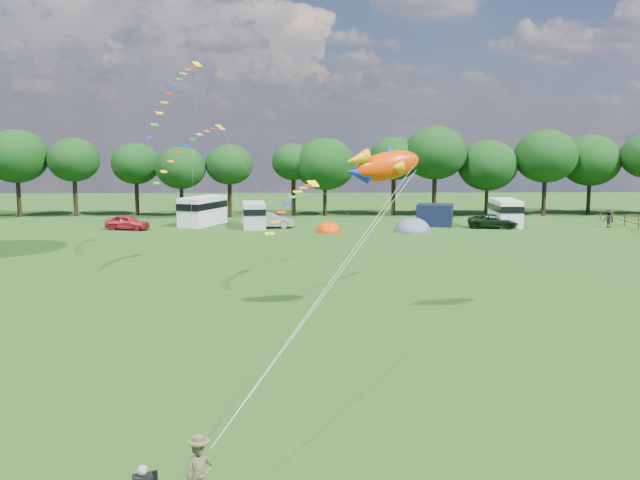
{
  "coord_description": "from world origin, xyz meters",
  "views": [
    {
      "loc": [
        -0.82,
        -26.34,
        8.95
      ],
      "look_at": [
        0.0,
        8.0,
        4.0
      ],
      "focal_mm": 40.0,
      "sensor_mm": 36.0,
      "label": 1
    }
  ],
  "objects_px": {
    "campervan_d": "(505,212)",
    "tent_orange": "(329,232)",
    "car_b": "(270,220)",
    "walker_b": "(608,219)",
    "car_d": "(493,221)",
    "tent_greyblue": "(413,231)",
    "car_a": "(127,222)",
    "fish_kite": "(382,166)",
    "campervan_b": "(203,210)",
    "campervan_c": "(254,214)",
    "kite_flyer": "(200,478)"
  },
  "relations": [
    {
      "from": "car_b",
      "to": "fish_kite",
      "type": "xyz_separation_m",
      "value": [
        7.21,
        -35.48,
        6.8
      ]
    },
    {
      "from": "tent_greyblue",
      "to": "walker_b",
      "type": "bearing_deg",
      "value": 7.35
    },
    {
      "from": "campervan_c",
      "to": "tent_greyblue",
      "type": "relative_size",
      "value": 1.35
    },
    {
      "from": "fish_kite",
      "to": "tent_greyblue",
      "type": "bearing_deg",
      "value": 63.63
    },
    {
      "from": "tent_greyblue",
      "to": "kite_flyer",
      "type": "height_order",
      "value": "kite_flyer"
    },
    {
      "from": "car_b",
      "to": "walker_b",
      "type": "relative_size",
      "value": 2.43
    },
    {
      "from": "campervan_d",
      "to": "tent_orange",
      "type": "xyz_separation_m",
      "value": [
        -18.18,
        -4.3,
        -1.44
      ]
    },
    {
      "from": "kite_flyer",
      "to": "car_b",
      "type": "bearing_deg",
      "value": 79.56
    },
    {
      "from": "campervan_c",
      "to": "campervan_b",
      "type": "bearing_deg",
      "value": 61.45
    },
    {
      "from": "campervan_c",
      "to": "fish_kite",
      "type": "distance_m",
      "value": 37.46
    },
    {
      "from": "car_d",
      "to": "walker_b",
      "type": "xyz_separation_m",
      "value": [
        11.61,
        -0.0,
        0.21
      ]
    },
    {
      "from": "campervan_c",
      "to": "fish_kite",
      "type": "height_order",
      "value": "fish_kite"
    },
    {
      "from": "campervan_d",
      "to": "tent_greyblue",
      "type": "height_order",
      "value": "campervan_d"
    },
    {
      "from": "campervan_c",
      "to": "fish_kite",
      "type": "bearing_deg",
      "value": -172.35
    },
    {
      "from": "tent_orange",
      "to": "tent_greyblue",
      "type": "bearing_deg",
      "value": -0.15
    },
    {
      "from": "tent_orange",
      "to": "campervan_d",
      "type": "bearing_deg",
      "value": 13.3
    },
    {
      "from": "tent_orange",
      "to": "kite_flyer",
      "type": "bearing_deg",
      "value": -95.49
    },
    {
      "from": "car_a",
      "to": "campervan_c",
      "type": "xyz_separation_m",
      "value": [
        12.25,
        1.49,
        0.61
      ]
    },
    {
      "from": "tent_greyblue",
      "to": "kite_flyer",
      "type": "bearing_deg",
      "value": -104.18
    },
    {
      "from": "tent_greyblue",
      "to": "walker_b",
      "type": "relative_size",
      "value": 2.19
    },
    {
      "from": "car_d",
      "to": "tent_greyblue",
      "type": "xyz_separation_m",
      "value": [
        -8.45,
        -2.59,
        -0.67
      ]
    },
    {
      "from": "tent_greyblue",
      "to": "fish_kite",
      "type": "height_order",
      "value": "fish_kite"
    },
    {
      "from": "tent_orange",
      "to": "walker_b",
      "type": "distance_m",
      "value": 28.24
    },
    {
      "from": "campervan_b",
      "to": "campervan_c",
      "type": "relative_size",
      "value": 1.22
    },
    {
      "from": "tent_greyblue",
      "to": "fish_kite",
      "type": "bearing_deg",
      "value": -101.56
    },
    {
      "from": "tent_orange",
      "to": "kite_flyer",
      "type": "relative_size",
      "value": 1.54
    },
    {
      "from": "campervan_d",
      "to": "tent_orange",
      "type": "distance_m",
      "value": 18.74
    },
    {
      "from": "car_d",
      "to": "tent_greyblue",
      "type": "height_order",
      "value": "car_d"
    },
    {
      "from": "car_d",
      "to": "walker_b",
      "type": "relative_size",
      "value": 2.8
    },
    {
      "from": "campervan_d",
      "to": "fish_kite",
      "type": "xyz_separation_m",
      "value": [
        -16.73,
        -36.6,
        6.12
      ]
    },
    {
      "from": "tent_orange",
      "to": "kite_flyer",
      "type": "height_order",
      "value": "kite_flyer"
    },
    {
      "from": "fish_kite",
      "to": "walker_b",
      "type": "height_order",
      "value": "fish_kite"
    },
    {
      "from": "car_d",
      "to": "tent_orange",
      "type": "bearing_deg",
      "value": 109.57
    },
    {
      "from": "car_d",
      "to": "tent_greyblue",
      "type": "relative_size",
      "value": 1.28
    },
    {
      "from": "campervan_d",
      "to": "car_d",
      "type": "bearing_deg",
      "value": 137.27
    },
    {
      "from": "car_b",
      "to": "campervan_b",
      "type": "height_order",
      "value": "campervan_b"
    },
    {
      "from": "car_b",
      "to": "campervan_b",
      "type": "distance_m",
      "value": 7.57
    },
    {
      "from": "tent_orange",
      "to": "tent_greyblue",
      "type": "relative_size",
      "value": 0.7
    },
    {
      "from": "car_d",
      "to": "tent_greyblue",
      "type": "bearing_deg",
      "value": 117.75
    },
    {
      "from": "tent_orange",
      "to": "tent_greyblue",
      "type": "height_order",
      "value": "tent_greyblue"
    },
    {
      "from": "car_d",
      "to": "campervan_d",
      "type": "bearing_deg",
      "value": -33.4
    },
    {
      "from": "car_b",
      "to": "tent_orange",
      "type": "relative_size",
      "value": 1.58
    },
    {
      "from": "car_a",
      "to": "tent_greyblue",
      "type": "bearing_deg",
      "value": -79.23
    },
    {
      "from": "car_d",
      "to": "walker_b",
      "type": "distance_m",
      "value": 11.61
    },
    {
      "from": "car_b",
      "to": "kite_flyer",
      "type": "relative_size",
      "value": 2.43
    },
    {
      "from": "car_a",
      "to": "walker_b",
      "type": "distance_m",
      "value": 47.76
    },
    {
      "from": "campervan_b",
      "to": "car_a",
      "type": "bearing_deg",
      "value": 141.24
    },
    {
      "from": "tent_greyblue",
      "to": "walker_b",
      "type": "height_order",
      "value": "walker_b"
    },
    {
      "from": "car_d",
      "to": "campervan_c",
      "type": "height_order",
      "value": "campervan_c"
    },
    {
      "from": "tent_orange",
      "to": "campervan_b",
      "type": "bearing_deg",
      "value": 155.69
    }
  ]
}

